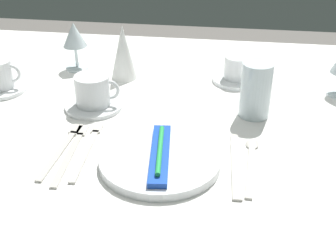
% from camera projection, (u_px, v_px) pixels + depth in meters
% --- Properties ---
extents(dining_table, '(1.80, 1.11, 0.74)m').
position_uv_depth(dining_table, '(173.00, 144.00, 1.15)').
color(dining_table, white).
rests_on(dining_table, ground).
extents(dinner_plate, '(0.24, 0.24, 0.02)m').
position_uv_depth(dinner_plate, '(160.00, 160.00, 0.93)').
color(dinner_plate, white).
rests_on(dinner_plate, dining_table).
extents(toothbrush_package, '(0.06, 0.21, 0.02)m').
position_uv_depth(toothbrush_package, '(160.00, 153.00, 0.92)').
color(toothbrush_package, blue).
rests_on(toothbrush_package, dinner_plate).
extents(fork_outer, '(0.03, 0.23, 0.00)m').
position_uv_depth(fork_outer, '(88.00, 148.00, 0.98)').
color(fork_outer, beige).
rests_on(fork_outer, dining_table).
extents(fork_inner, '(0.03, 0.23, 0.00)m').
position_uv_depth(fork_inner, '(72.00, 151.00, 0.97)').
color(fork_inner, beige).
rests_on(fork_inner, dining_table).
extents(fork_salad, '(0.03, 0.22, 0.00)m').
position_uv_depth(fork_salad, '(62.00, 148.00, 0.98)').
color(fork_salad, beige).
rests_on(fork_salad, dining_table).
extents(dinner_knife, '(0.03, 0.23, 0.00)m').
position_uv_depth(dinner_knife, '(236.00, 166.00, 0.92)').
color(dinner_knife, beige).
rests_on(dinner_knife, dining_table).
extents(spoon_soup, '(0.03, 0.21, 0.01)m').
position_uv_depth(spoon_soup, '(251.00, 159.00, 0.94)').
color(spoon_soup, beige).
rests_on(spoon_soup, dining_table).
extents(saucer_left, '(0.13, 0.13, 0.01)m').
position_uv_depth(saucer_left, '(237.00, 79.00, 1.28)').
color(saucer_left, white).
rests_on(saucer_left, dining_table).
extents(coffee_cup_left, '(0.10, 0.07, 0.06)m').
position_uv_depth(coffee_cup_left, '(238.00, 67.00, 1.26)').
color(coffee_cup_left, white).
rests_on(coffee_cup_left, saucer_left).
extents(saucer_right, '(0.14, 0.14, 0.01)m').
position_uv_depth(saucer_right, '(1.00, 88.00, 1.23)').
color(saucer_right, white).
rests_on(saucer_right, dining_table).
extents(saucer_far, '(0.14, 0.14, 0.01)m').
position_uv_depth(saucer_far, '(94.00, 106.00, 1.14)').
color(saucer_far, white).
rests_on(saucer_far, dining_table).
extents(coffee_cup_far, '(0.11, 0.08, 0.07)m').
position_uv_depth(coffee_cup_far, '(93.00, 90.00, 1.12)').
color(coffee_cup_far, white).
rests_on(coffee_cup_far, saucer_far).
extents(wine_glass_left, '(0.07, 0.07, 0.14)m').
position_uv_depth(wine_glass_left, '(74.00, 37.00, 1.31)').
color(wine_glass_left, silver).
rests_on(wine_glass_left, dining_table).
extents(drink_tumbler, '(0.07, 0.07, 0.13)m').
position_uv_depth(drink_tumbler, '(255.00, 93.00, 1.08)').
color(drink_tumbler, silver).
rests_on(drink_tumbler, dining_table).
extents(napkin_folded, '(0.07, 0.07, 0.15)m').
position_uv_depth(napkin_folded, '(123.00, 52.00, 1.26)').
color(napkin_folded, white).
rests_on(napkin_folded, dining_table).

